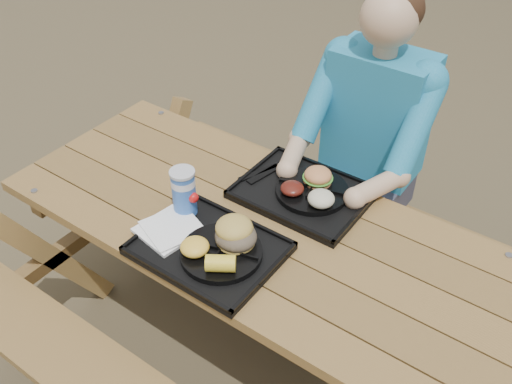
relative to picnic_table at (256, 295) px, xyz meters
The scene contains 18 objects.
ground 0.38m from the picnic_table, ahead, with size 60.00×60.00×0.00m, color #999999.
picnic_table is the anchor object (origin of this frame).
tray_near 0.44m from the picnic_table, 100.97° to the right, with size 0.45×0.35×0.02m, color black.
tray_far 0.44m from the picnic_table, 75.25° to the left, with size 0.45×0.35×0.02m, color black.
plate_near 0.46m from the picnic_table, 85.75° to the right, with size 0.26×0.26×0.02m, color black.
plate_far 0.47m from the picnic_table, 68.87° to the left, with size 0.26×0.26×0.02m, color black.
napkin_stack 0.50m from the picnic_table, 130.97° to the right, with size 0.18×0.18×0.02m, color white.
soda_cup 0.53m from the picnic_table, 151.54° to the right, with size 0.08×0.08×0.16m, color #164AA8.
condiment_bbq 0.42m from the picnic_table, 110.28° to the right, with size 0.06×0.06×0.03m, color black.
condiment_mustard 0.42m from the picnic_table, 73.13° to the right, with size 0.05×0.05×0.03m, color yellow.
sandwich 0.50m from the picnic_table, 78.29° to the right, with size 0.13×0.13×0.13m, color gold, non-canonical shape.
mac_cheese 0.51m from the picnic_table, 99.86° to the right, with size 0.09×0.09×0.05m, color yellow.
corn_cob 0.52m from the picnic_table, 76.56° to the right, with size 0.09×0.09×0.05m, color yellow, non-canonical shape.
cutlery_far 0.47m from the picnic_table, 117.45° to the left, with size 0.03×0.17×0.01m, color black.
burger 0.54m from the picnic_table, 72.62° to the left, with size 0.10×0.10×0.09m, color #D3834A, non-canonical shape.
baked_beans 0.46m from the picnic_table, 76.09° to the left, with size 0.08×0.08×0.04m, color #571911.
potato_salad 0.50m from the picnic_table, 46.78° to the left, with size 0.09×0.09×0.05m, color beige.
diner 0.73m from the picnic_table, 81.85° to the left, with size 0.48×0.84×1.28m, color #1CACC7, non-canonical shape.
Camera 1 is at (0.84, -1.18, 2.05)m, focal length 40.00 mm.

